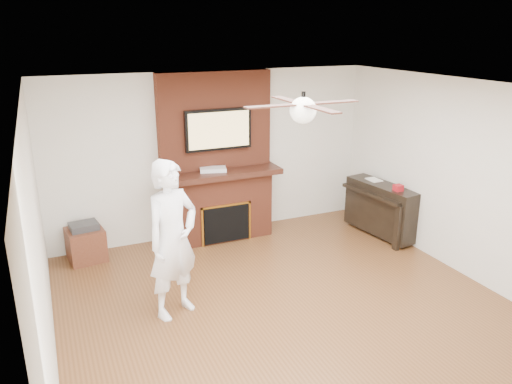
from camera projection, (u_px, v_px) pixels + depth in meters
name	position (u px, v px, depth m)	size (l,w,h in m)	color
room_shell	(300.00, 213.00, 5.18)	(5.36, 5.86, 2.86)	#573319
fireplace	(219.00, 174.00, 7.48)	(1.78, 0.64, 2.50)	brown
tv	(218.00, 130.00, 7.22)	(1.00, 0.08, 0.60)	black
ceiling_fan	(303.00, 109.00, 4.84)	(1.21, 1.21, 0.31)	black
person	(173.00, 240.00, 5.42)	(0.66, 0.44, 1.79)	white
side_table	(86.00, 243.00, 6.89)	(0.53, 0.53, 0.55)	#4F2516
piano	(381.00, 208.00, 7.68)	(0.63, 1.29, 0.91)	black
cable_box	(213.00, 169.00, 7.31)	(0.38, 0.22, 0.05)	silver
candle_orange	(219.00, 237.00, 7.60)	(0.07, 0.07, 0.10)	red
candle_green	(228.00, 238.00, 7.59)	(0.07, 0.07, 0.08)	#3A8033
candle_cream	(232.00, 236.00, 7.63)	(0.09, 0.09, 0.11)	beige
candle_blue	(234.00, 237.00, 7.62)	(0.06, 0.06, 0.08)	#2E418C
candle_orange_extra	(220.00, 237.00, 7.60)	(0.07, 0.07, 0.10)	#98C517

